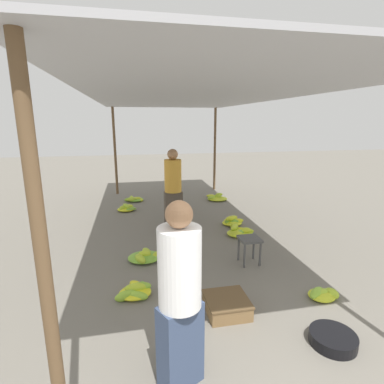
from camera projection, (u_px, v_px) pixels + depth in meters
The scene contains 17 objects.
canopy_post_front_left at pixel (47, 296), 1.68m from camera, with size 0.08×0.08×2.74m, color brown.
canopy_post_back_left at pixel (115, 152), 9.47m from camera, with size 0.08×0.08×2.74m, color brown.
canopy_post_back_right at pixel (215, 150), 10.10m from camera, with size 0.08×0.08×2.74m, color brown.
canopy_tarp at pixel (191, 97), 5.57m from camera, with size 3.68×8.58×0.04m, color #B2B2B7.
vendor_foreground at pixel (180, 295), 2.53m from camera, with size 0.49×0.49×1.72m.
stool at pixel (250, 243), 4.95m from camera, with size 0.34×0.34×0.45m.
basin_black at pixel (333, 339), 3.19m from camera, with size 0.49×0.49×0.12m.
banana_pile_left_0 at pixel (136, 291), 4.08m from camera, with size 0.51×0.46×0.16m.
banana_pile_left_1 at pixel (135, 199), 8.84m from camera, with size 0.60×0.49×0.15m.
banana_pile_left_2 at pixel (145, 256), 5.13m from camera, with size 0.62×0.66×0.17m.
banana_pile_left_3 at pixel (127, 208), 7.91m from camera, with size 0.51×0.42×0.20m.
banana_pile_right_0 at pixel (240, 232), 6.22m from camera, with size 0.59×0.52×0.19m.
banana_pile_right_1 at pixel (216, 198), 8.97m from camera, with size 0.61×0.62×0.21m.
banana_pile_right_2 at pixel (232, 222), 6.85m from camera, with size 0.51×0.54×0.21m.
banana_pile_right_3 at pixel (323, 294), 4.02m from camera, with size 0.47×0.33×0.14m.
crate_near at pixel (227, 305), 3.71m from camera, with size 0.53×0.53×0.20m.
shopper_walking_mid at pixel (173, 187), 6.55m from camera, with size 0.40×0.40×1.75m.
Camera 1 is at (-1.14, -1.33, 2.33)m, focal length 28.00 mm.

